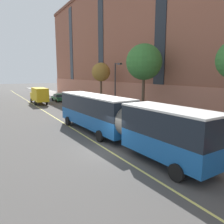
{
  "coord_description": "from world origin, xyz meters",
  "views": [
    {
      "loc": [
        -7.65,
        -13.75,
        5.74
      ],
      "look_at": [
        3.68,
        5.86,
        1.8
      ],
      "focal_mm": 35.0,
      "sensor_mm": 36.0,
      "label": 1
    }
  ],
  "objects": [
    {
      "name": "parked_car_green_4",
      "position": [
        5.56,
        -0.4,
        0.78
      ],
      "size": [
        2.14,
        4.68,
        1.56
      ],
      "color": "#23603D",
      "rests_on": "ground"
    },
    {
      "name": "parked_car_green_2",
      "position": [
        5.68,
        23.6,
        0.78
      ],
      "size": [
        1.97,
        4.25,
        1.56
      ],
      "color": "#23603D",
      "rests_on": "ground"
    },
    {
      "name": "lane_centerline",
      "position": [
        0.04,
        3.0,
        0.0
      ],
      "size": [
        0.16,
        140.0,
        0.01
      ],
      "primitive_type": "cube",
      "color": "#E0D66B",
      "rests_on": "ground"
    },
    {
      "name": "box_truck",
      "position": [
        1.23,
        29.69,
        1.78
      ],
      "size": [
        2.39,
        7.28,
        3.15
      ],
      "color": "gold",
      "rests_on": "ground"
    },
    {
      "name": "street_lamp",
      "position": [
        7.42,
        11.25,
        4.45
      ],
      "size": [
        0.36,
        1.48,
        7.03
      ],
      "color": "#2D2D30",
      "rests_on": "sidewalk"
    },
    {
      "name": "city_bus",
      "position": [
        1.74,
        2.06,
        2.14
      ],
      "size": [
        3.61,
        18.99,
        3.7
      ],
      "color": "#19569E",
      "rests_on": "ground"
    },
    {
      "name": "street_tree_far_downtown",
      "position": [
        8.98,
        18.65,
        6.01
      ],
      "size": [
        3.03,
        3.03,
        7.44
      ],
      "color": "brown",
      "rests_on": "sidewalk"
    },
    {
      "name": "ground_plane",
      "position": [
        0.0,
        0.0,
        0.0
      ],
      "size": [
        260.0,
        260.0,
        0.0
      ],
      "primitive_type": "plane",
      "color": "#4C4947"
    },
    {
      "name": "sidewalk",
      "position": [
        9.5,
        3.0,
        0.07
      ],
      "size": [
        5.35,
        160.0,
        0.15
      ],
      "primitive_type": "cube",
      "color": "#9E9B93",
      "rests_on": "ground"
    },
    {
      "name": "parked_car_white_1",
      "position": [
        5.64,
        12.51,
        0.78
      ],
      "size": [
        2.02,
        4.49,
        1.56
      ],
      "color": "silver",
      "rests_on": "ground"
    },
    {
      "name": "street_tree_far_uptown",
      "position": [
        8.98,
        7.39,
        7.13
      ],
      "size": [
        4.28,
        4.28,
        9.16
      ],
      "color": "brown",
      "rests_on": "sidewalk"
    },
    {
      "name": "parked_car_green_5",
      "position": [
        5.69,
        32.19,
        0.79
      ],
      "size": [
        2.02,
        4.76,
        1.56
      ],
      "color": "#23603D",
      "rests_on": "ground"
    }
  ]
}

